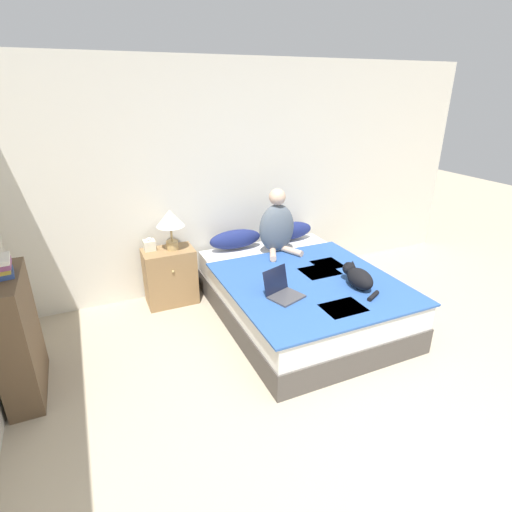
# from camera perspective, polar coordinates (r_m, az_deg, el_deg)

# --- Properties ---
(ground_plane) EXTENTS (16.00, 16.00, 0.00)m
(ground_plane) POSITION_cam_1_polar(r_m,az_deg,el_deg) (3.02, 26.83, -28.33)
(ground_plane) COLOR tan
(wall_back) EXTENTS (6.05, 0.05, 2.55)m
(wall_back) POSITION_cam_1_polar(r_m,az_deg,el_deg) (4.71, -1.62, 11.11)
(wall_back) COLOR beige
(wall_back) RESTS_ON ground_plane
(bed) EXTENTS (1.61, 2.09, 0.51)m
(bed) POSITION_cam_1_polar(r_m,az_deg,el_deg) (4.18, 6.26, -5.66)
(bed) COLOR #4C4742
(bed) RESTS_ON ground_plane
(pillow_near) EXTENTS (0.62, 0.21, 0.22)m
(pillow_near) POSITION_cam_1_polar(r_m,az_deg,el_deg) (4.64, -2.97, 2.42)
(pillow_near) COLOR navy
(pillow_near) RESTS_ON bed
(pillow_far) EXTENTS (0.62, 0.21, 0.22)m
(pillow_far) POSITION_cam_1_polar(r_m,az_deg,el_deg) (4.92, 4.68, 3.58)
(pillow_far) COLOR navy
(pillow_far) RESTS_ON bed
(person_sitting) EXTENTS (0.42, 0.41, 0.73)m
(person_sitting) POSITION_cam_1_polar(r_m,az_deg,el_deg) (4.50, 3.02, 4.29)
(person_sitting) COLOR slate
(person_sitting) RESTS_ON bed
(cat_tabby) EXTENTS (0.20, 0.52, 0.20)m
(cat_tabby) POSITION_cam_1_polar(r_m,az_deg,el_deg) (3.86, 14.39, -2.94)
(cat_tabby) COLOR black
(cat_tabby) RESTS_ON bed
(laptop_open) EXTENTS (0.36, 0.36, 0.24)m
(laptop_open) POSITION_cam_1_polar(r_m,az_deg,el_deg) (3.60, 3.81, -4.99)
(laptop_open) COLOR #424247
(laptop_open) RESTS_ON bed
(nightstand) EXTENTS (0.54, 0.37, 0.63)m
(nightstand) POSITION_cam_1_polar(r_m,az_deg,el_deg) (4.52, -12.16, -2.85)
(nightstand) COLOR #937047
(nightstand) RESTS_ON ground_plane
(table_lamp) EXTENTS (0.30, 0.30, 0.44)m
(table_lamp) POSITION_cam_1_polar(r_m,az_deg,el_deg) (4.29, -12.16, 4.96)
(table_lamp) COLOR tan
(table_lamp) RESTS_ON nightstand
(tissue_box) EXTENTS (0.12, 0.12, 0.14)m
(tissue_box) POSITION_cam_1_polar(r_m,az_deg,el_deg) (4.42, -15.00, 1.54)
(tissue_box) COLOR beige
(tissue_box) RESTS_ON nightstand
(bookshelf) EXTENTS (0.24, 0.71, 1.01)m
(bookshelf) POSITION_cam_1_polar(r_m,az_deg,el_deg) (3.57, -30.98, -9.88)
(bookshelf) COLOR brown
(bookshelf) RESTS_ON ground_plane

